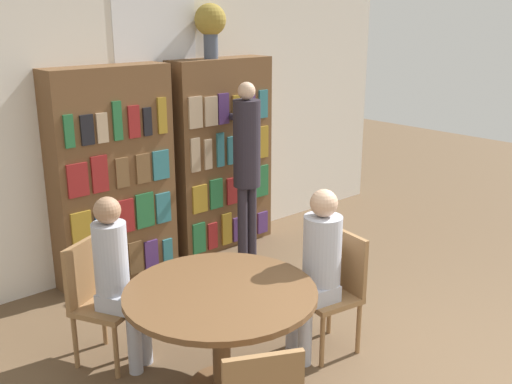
{
  "coord_description": "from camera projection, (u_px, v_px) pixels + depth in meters",
  "views": [
    {
      "loc": [
        -3.16,
        -1.53,
        2.45
      ],
      "look_at": [
        -0.11,
        1.89,
        1.05
      ],
      "focal_mm": 42.0,
      "sensor_mm": 36.0,
      "label": 1
    }
  ],
  "objects": [
    {
      "name": "seated_reader_right",
      "position": [
        317.0,
        263.0,
        4.25
      ],
      "size": [
        0.4,
        0.32,
        1.26
      ],
      "rotation": [
        0.0,
        0.0,
        1.41
      ],
      "color": "#B2B7C6",
      "rests_on": "ground_plane"
    },
    {
      "name": "flower_vase",
      "position": [
        210.0,
        23.0,
        5.81
      ],
      "size": [
        0.31,
        0.31,
        0.53
      ],
      "color": "#475166",
      "rests_on": "bookshelf_right"
    },
    {
      "name": "chair_left_side",
      "position": [
        98.0,
        296.0,
        4.25
      ],
      "size": [
        0.54,
        0.54,
        0.9
      ],
      "rotation": [
        0.0,
        0.0,
        -2.68
      ],
      "color": "olive",
      "rests_on": "ground_plane"
    },
    {
      "name": "seated_reader_left",
      "position": [
        118.0,
        274.0,
        4.13
      ],
      "size": [
        0.35,
        0.39,
        1.25
      ],
      "rotation": [
        0.0,
        0.0,
        -2.68
      ],
      "color": "#B2B7C6",
      "rests_on": "ground_plane"
    },
    {
      "name": "bookshelf_right",
      "position": [
        221.0,
        155.0,
        6.26
      ],
      "size": [
        1.14,
        0.34,
        1.98
      ],
      "color": "brown",
      "rests_on": "ground_plane"
    },
    {
      "name": "chair_far_side",
      "position": [
        336.0,
        286.0,
        4.4
      ],
      "size": [
        0.46,
        0.46,
        0.9
      ],
      "rotation": [
        0.0,
        0.0,
        1.41
      ],
      "color": "olive",
      "rests_on": "ground_plane"
    },
    {
      "name": "reading_table",
      "position": [
        221.0,
        306.0,
        3.88
      ],
      "size": [
        1.26,
        1.26,
        0.72
      ],
      "color": "brown",
      "rests_on": "ground_plane"
    },
    {
      "name": "librarian_standing",
      "position": [
        247.0,
        156.0,
        5.82
      ],
      "size": [
        0.27,
        0.54,
        1.8
      ],
      "color": "#28232D",
      "rests_on": "ground_plane"
    },
    {
      "name": "bookshelf_left",
      "position": [
        113.0,
        177.0,
        5.46
      ],
      "size": [
        1.14,
        0.34,
        1.98
      ],
      "color": "brown",
      "rests_on": "ground_plane"
    },
    {
      "name": "wall_back",
      "position": [
        158.0,
        110.0,
        5.85
      ],
      "size": [
        6.4,
        0.07,
        3.0
      ],
      "color": "silver",
      "rests_on": "ground_plane"
    }
  ]
}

